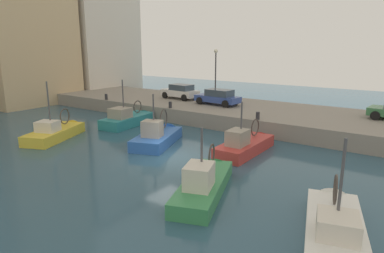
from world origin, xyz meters
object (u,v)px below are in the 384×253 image
fishing_boat_teal (130,123)px  fishing_boat_red (247,149)px  mooring_bollard_south (258,116)px  fishing_boat_green (205,187)px  fishing_boat_blue (159,141)px  quay_streetlamp (216,66)px  parked_car_white (180,91)px  parked_car_blue (218,97)px  mooring_bollard_mid (170,105)px  mooring_bollard_north (106,97)px  fishing_boat_white (334,234)px  fishing_boat_yellow (58,136)px

fishing_boat_teal → fishing_boat_red: bearing=-95.6°
mooring_bollard_south → fishing_boat_red: bearing=-164.4°
fishing_boat_red → fishing_boat_teal: 11.20m
fishing_boat_green → mooring_bollard_south: (10.19, 2.13, 1.33)m
fishing_boat_blue → mooring_bollard_south: fishing_boat_blue is taller
fishing_boat_teal → quay_streetlamp: (8.37, -3.09, 4.32)m
mooring_bollard_south → quay_streetlamp: 9.46m
fishing_boat_red → parked_car_white: fishing_boat_red is taller
fishing_boat_green → parked_car_white: (14.78, 12.50, 1.79)m
fishing_boat_blue → parked_car_blue: bearing=5.6°
mooring_bollard_mid → fishing_boat_teal: bearing=142.6°
fishing_boat_red → fishing_boat_blue: bearing=105.8°
fishing_boat_red → mooring_bollard_north: fishing_boat_red is taller
fishing_boat_blue → mooring_bollard_south: (5.43, -4.63, 1.36)m
mooring_bollard_south → mooring_bollard_north: 16.00m
quay_streetlamp → parked_car_blue: bearing=-142.8°
parked_car_white → mooring_bollard_north: 7.28m
mooring_bollard_mid → mooring_bollard_north: bearing=90.0°
fishing_boat_white → parked_car_white: 23.90m
mooring_bollard_north → fishing_boat_red: bearing=-102.6°
fishing_boat_white → mooring_bollard_north: size_ratio=12.09×
fishing_boat_yellow → quay_streetlamp: bearing=-17.1°
fishing_boat_green → fishing_boat_blue: (4.76, 6.76, -0.02)m
fishing_boat_yellow → mooring_bollard_south: fishing_boat_yellow is taller
fishing_boat_white → parked_car_blue: bearing=42.4°
fishing_boat_blue → parked_car_blue: 9.37m
fishing_boat_red → mooring_bollard_mid: fishing_boat_red is taller
parked_car_blue → mooring_bollard_mid: size_ratio=7.59×
fishing_boat_red → mooring_bollard_mid: 9.93m
fishing_boat_yellow → fishing_boat_blue: bearing=-65.0°
parked_car_white → mooring_bollard_mid: (-4.60, -2.37, -0.45)m
fishing_boat_green → fishing_boat_white: size_ratio=0.97×
parked_car_blue → parked_car_white: size_ratio=1.04×
fishing_boat_red → quay_streetlamp: size_ratio=1.19×
fishing_boat_yellow → parked_car_white: size_ratio=1.48×
fishing_boat_teal → parked_car_white: fishing_boat_teal is taller
fishing_boat_yellow → fishing_boat_teal: size_ratio=1.03×
fishing_boat_teal → mooring_bollard_north: 6.66m
fishing_boat_white → mooring_bollard_south: (10.85, 7.79, 1.38)m
fishing_boat_green → fishing_boat_white: (-0.66, -5.65, -0.05)m
fishing_boat_blue → parked_car_white: fishing_boat_blue is taller
parked_car_white → mooring_bollard_north: (-4.60, 5.63, -0.45)m
fishing_boat_blue → fishing_boat_white: fishing_boat_white is taller
quay_streetlamp → fishing_boat_red: bearing=-139.6°
fishing_boat_red → fishing_boat_yellow: (-4.75, 12.43, -0.02)m
parked_car_white → mooring_bollard_north: parked_car_white is taller
fishing_boat_green → fishing_boat_blue: size_ratio=1.12×
quay_streetlamp → parked_car_white: bearing=107.3°
fishing_boat_yellow → fishing_boat_white: (-2.28, -19.15, -0.01)m
parked_car_blue → quay_streetlamp: bearing=37.2°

